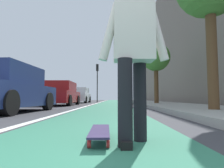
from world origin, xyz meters
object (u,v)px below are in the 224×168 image
at_px(parked_car_near, 6,90).
at_px(skateboard, 100,132).
at_px(skater_person, 133,50).
at_px(parked_car_far, 79,96).
at_px(traffic_light, 97,76).
at_px(parked_car_mid, 61,94).
at_px(street_tree_mid, 156,58).

bearing_deg(parked_car_near, skateboard, -141.22).
height_order(skater_person, parked_car_far, skater_person).
bearing_deg(skater_person, traffic_light, 5.89).
bearing_deg(parked_car_far, traffic_light, -23.90).
xyz_separation_m(parked_car_near, parked_car_mid, (6.33, -0.01, -0.00)).
distance_m(parked_car_far, street_tree_mid, 9.57).
distance_m(parked_car_mid, parked_car_far, 6.99).
bearing_deg(parked_car_near, street_tree_mid, -43.86).
bearing_deg(traffic_light, parked_car_far, 156.10).
xyz_separation_m(skater_person, parked_car_mid, (10.55, 3.60, -0.22)).
distance_m(skateboard, parked_car_mid, 10.92).
bearing_deg(street_tree_mid, traffic_light, 24.49).
relative_size(skateboard, parked_car_near, 0.20).
relative_size(skateboard, parked_car_far, 0.19).
distance_m(skateboard, parked_car_far, 17.71).
distance_m(parked_car_mid, street_tree_mid, 6.57).
relative_size(parked_car_mid, street_tree_mid, 1.08).
height_order(skateboard, traffic_light, traffic_light).
xyz_separation_m(parked_car_near, street_tree_mid, (6.39, -6.14, 2.35)).
bearing_deg(skateboard, skater_person, -113.36).
bearing_deg(parked_car_near, traffic_light, -4.99).
bearing_deg(skater_person, parked_car_near, 40.59).
bearing_deg(parked_car_mid, parked_car_near, 179.92).
distance_m(traffic_light, street_tree_mid, 11.30).
bearing_deg(skater_person, street_tree_mid, -13.41).
bearing_deg(parked_car_far, skater_person, -168.26).
distance_m(skater_person, parked_car_near, 5.56).
xyz_separation_m(skateboard, parked_car_near, (4.07, 3.27, 0.63)).
bearing_deg(parked_car_mid, skater_person, -161.14).
relative_size(parked_car_far, street_tree_mid, 1.08).
xyz_separation_m(parked_car_near, traffic_light, (16.68, -1.46, 2.36)).
xyz_separation_m(skater_person, traffic_light, (20.89, 2.16, 2.14)).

